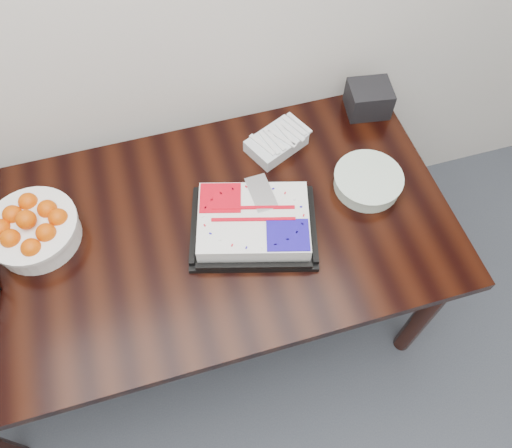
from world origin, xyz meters
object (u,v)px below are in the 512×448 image
object	(u,v)px
cake_tray	(253,223)
plate_stack	(368,181)
table	(185,247)
napkin_box	(369,99)
tangerine_bowl	(31,226)

from	to	relation	value
cake_tray	plate_stack	xyz separation A→B (m)	(0.43, 0.06, -0.01)
table	napkin_box	size ratio (longest dim) A/B	11.51
tangerine_bowl	table	bearing A→B (deg)	-14.14
tangerine_bowl	plate_stack	world-z (taller)	tangerine_bowl
plate_stack	table	bearing A→B (deg)	-179.10
table	napkin_box	distance (m)	0.88
cake_tray	tangerine_bowl	bearing A→B (deg)	166.76
table	cake_tray	size ratio (longest dim) A/B	3.76
table	cake_tray	bearing A→B (deg)	-11.47
cake_tray	tangerine_bowl	size ratio (longest dim) A/B	1.64
cake_tray	napkin_box	distance (m)	0.69
table	cake_tray	xyz separation A→B (m)	(0.23, -0.05, 0.12)
cake_tray	napkin_box	size ratio (longest dim) A/B	3.06
table	plate_stack	bearing A→B (deg)	0.90
napkin_box	tangerine_bowl	bearing A→B (deg)	-169.30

